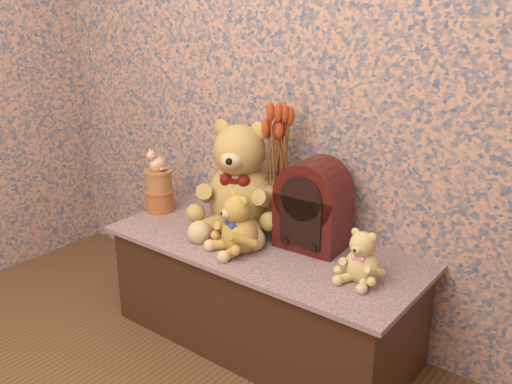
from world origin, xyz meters
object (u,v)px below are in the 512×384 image
at_px(cathedral_radio, 313,204).
at_px(ceramic_vase, 277,209).
at_px(teddy_large, 241,171).
at_px(teddy_medium, 240,220).
at_px(teddy_small, 363,253).
at_px(biscuit_tin_lower, 160,200).
at_px(cat_figurine, 157,159).

relative_size(cathedral_radio, ceramic_vase, 1.74).
relative_size(teddy_large, cathedral_radio, 1.40).
bearing_deg(teddy_medium, teddy_small, 29.62).
distance_m(teddy_large, biscuit_tin_lower, 0.48).
relative_size(teddy_medium, teddy_small, 1.24).
bearing_deg(biscuit_tin_lower, teddy_small, -1.51).
bearing_deg(teddy_small, biscuit_tin_lower, 179.82).
height_order(teddy_large, teddy_small, teddy_large).
xyz_separation_m(teddy_medium, biscuit_tin_lower, (-0.57, 0.10, -0.08)).
distance_m(teddy_large, teddy_small, 0.67).
height_order(cathedral_radio, biscuit_tin_lower, cathedral_radio).
distance_m(cathedral_radio, ceramic_vase, 0.21).
relative_size(cathedral_radio, biscuit_tin_lower, 2.69).
bearing_deg(biscuit_tin_lower, cat_figurine, 0.00).
xyz_separation_m(teddy_medium, cat_figurine, (-0.57, 0.10, 0.12)).
height_order(biscuit_tin_lower, cat_figurine, cat_figurine).
height_order(ceramic_vase, cat_figurine, cat_figurine).
distance_m(teddy_medium, ceramic_vase, 0.24).
distance_m(teddy_small, biscuit_tin_lower, 1.07).
bearing_deg(cat_figurine, cathedral_radio, 26.41).
relative_size(teddy_small, ceramic_vase, 1.00).
height_order(cathedral_radio, ceramic_vase, cathedral_radio).
height_order(teddy_small, cat_figurine, cat_figurine).
relative_size(teddy_small, cat_figurine, 1.84).
distance_m(ceramic_vase, biscuit_tin_lower, 0.60).
bearing_deg(ceramic_vase, teddy_small, -18.48).
relative_size(teddy_large, biscuit_tin_lower, 3.77).
bearing_deg(cat_figurine, ceramic_vase, 31.83).
bearing_deg(teddy_medium, ceramic_vase, 108.68).
height_order(cathedral_radio, cat_figurine, cathedral_radio).
bearing_deg(ceramic_vase, biscuit_tin_lower, -166.83).
height_order(teddy_medium, cathedral_radio, cathedral_radio).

